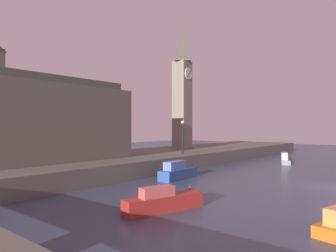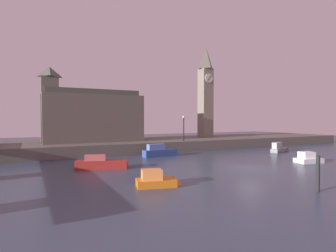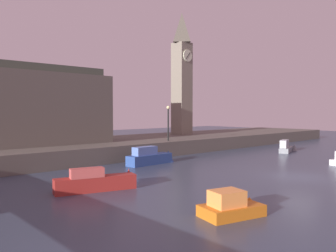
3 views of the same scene
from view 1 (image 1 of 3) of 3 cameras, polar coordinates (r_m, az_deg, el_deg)
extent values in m
cube|color=#5B544C|center=(35.75, -4.85, -6.20)|extent=(70.00, 12.00, 1.50)
cube|color=slate|center=(43.64, 2.62, 3.86)|extent=(2.05, 2.05, 12.15)
cylinder|color=beige|center=(43.52, 3.78, 9.57)|extent=(1.56, 0.12, 1.56)
cube|color=black|center=(43.48, 3.85, 9.58)|extent=(0.84, 0.04, 1.00)
pyramid|color=#554E43|center=(44.94, 2.61, 14.17)|extent=(2.26, 2.26, 3.99)
cube|color=#5B544C|center=(29.49, -20.23, 0.42)|extent=(13.59, 5.75, 6.61)
cube|color=#42473D|center=(29.76, -20.23, 7.57)|extent=(12.91, 3.45, 0.80)
cylinder|color=black|center=(33.62, 2.71, -2.46)|extent=(0.16, 0.16, 3.34)
sphere|color=#F2E099|center=(33.60, 2.71, 0.69)|extent=(0.36, 0.36, 0.36)
cube|color=#2D4C93|center=(27.24, 1.93, -8.78)|extent=(4.47, 1.48, 0.87)
cube|color=#5B7AC1|center=(26.72, 1.24, -7.24)|extent=(2.29, 0.98, 0.71)
cone|color=#2D4C93|center=(28.99, 4.60, -8.16)|extent=(1.15, 1.15, 1.10)
cube|color=maroon|center=(17.08, -0.72, -14.00)|extent=(4.75, 2.17, 0.85)
cube|color=#CC5651|center=(16.51, -2.00, -11.99)|extent=(1.97, 1.13, 0.55)
cone|color=maroon|center=(18.88, 3.97, -12.53)|extent=(1.03, 1.03, 1.17)
cube|color=gray|center=(40.99, 20.82, -6.10)|extent=(3.92, 2.23, 0.53)
cube|color=#A8ADB2|center=(40.50, 20.62, -5.19)|extent=(2.09, 1.33, 0.87)
cone|color=gray|center=(42.79, 21.63, -5.82)|extent=(1.16, 1.16, 0.95)
camera|label=2|loc=(16.49, 105.25, 0.65)|focal=29.53mm
camera|label=3|loc=(7.15, 109.35, 0.84)|focal=36.88mm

